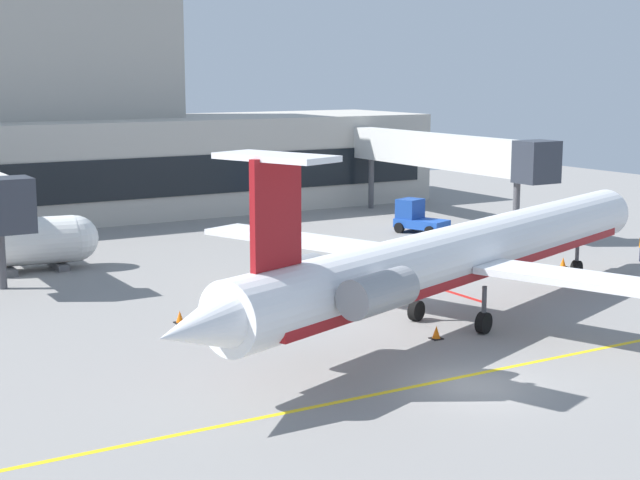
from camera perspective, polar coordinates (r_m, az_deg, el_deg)
ground at (r=34.22m, az=9.02°, el=-8.56°), size 120.00×120.00×0.11m
jet_bridge_east at (r=68.61m, az=7.61°, el=5.11°), size 2.40×21.00×6.47m
regional_jet at (r=41.85m, az=8.42°, el=-0.82°), size 33.67×27.64×8.09m
pushback_tractor at (r=65.45m, az=5.74°, el=1.32°), size 3.10×3.85×2.23m
fuel_tank at (r=54.70m, az=-16.62°, el=-0.08°), size 7.11×3.22×2.94m
safety_cone_alpha at (r=55.31m, az=14.14°, el=-1.31°), size 0.47×0.47×0.55m
safety_cone_bravo at (r=39.69m, az=6.87°, el=-5.47°), size 0.47×0.47×0.55m
safety_cone_charlie at (r=42.28m, az=-8.27°, el=-4.54°), size 0.47×0.47×0.55m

